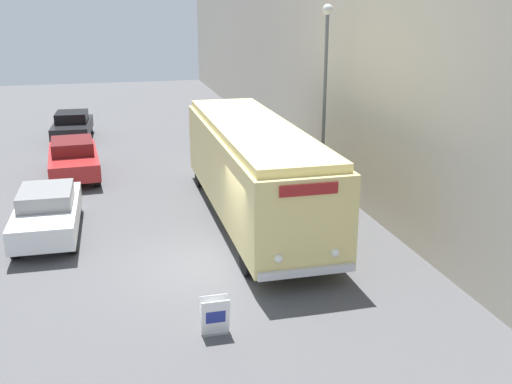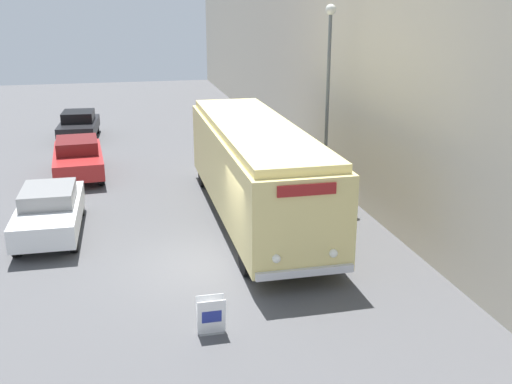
# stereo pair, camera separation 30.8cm
# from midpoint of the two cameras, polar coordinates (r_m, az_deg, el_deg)

# --- Properties ---
(ground_plane) EXTENTS (80.00, 80.00, 0.00)m
(ground_plane) POSITION_cam_midpoint_polar(r_m,az_deg,el_deg) (16.69, -3.84, -6.94)
(ground_plane) COLOR #4C4C4F
(building_wall_right) EXTENTS (0.30, 60.00, 7.58)m
(building_wall_right) POSITION_cam_midpoint_polar(r_m,az_deg,el_deg) (26.54, 5.63, 10.84)
(building_wall_right) COLOR beige
(building_wall_right) RESTS_ON ground_plane
(vintage_bus) EXTENTS (2.64, 11.06, 3.20)m
(vintage_bus) POSITION_cam_midpoint_polar(r_m,az_deg,el_deg) (19.47, 0.38, 2.41)
(vintage_bus) COLOR black
(vintage_bus) RESTS_ON ground_plane
(sign_board) EXTENTS (0.62, 0.33, 0.86)m
(sign_board) POSITION_cam_midpoint_polar(r_m,az_deg,el_deg) (13.32, -3.62, -11.73)
(sign_board) COLOR gray
(sign_board) RESTS_ON ground_plane
(streetlamp) EXTENTS (0.36, 0.36, 6.85)m
(streetlamp) POSITION_cam_midpoint_polar(r_m,az_deg,el_deg) (21.46, 7.32, 10.79)
(streetlamp) COLOR #595E60
(streetlamp) RESTS_ON ground_plane
(parked_car_near) EXTENTS (1.89, 4.55, 1.49)m
(parked_car_near) POSITION_cam_midpoint_polar(r_m,az_deg,el_deg) (19.52, -18.64, -1.69)
(parked_car_near) COLOR black
(parked_car_near) RESTS_ON ground_plane
(parked_car_mid) EXTENTS (2.19, 4.75, 1.54)m
(parked_car_mid) POSITION_cam_midpoint_polar(r_m,az_deg,el_deg) (25.78, -16.26, 3.21)
(parked_car_mid) COLOR black
(parked_car_mid) RESTS_ON ground_plane
(parked_car_far) EXTENTS (2.05, 4.21, 1.45)m
(parked_car_far) POSITION_cam_midpoint_polar(r_m,az_deg,el_deg) (32.81, -16.26, 6.17)
(parked_car_far) COLOR black
(parked_car_far) RESTS_ON ground_plane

